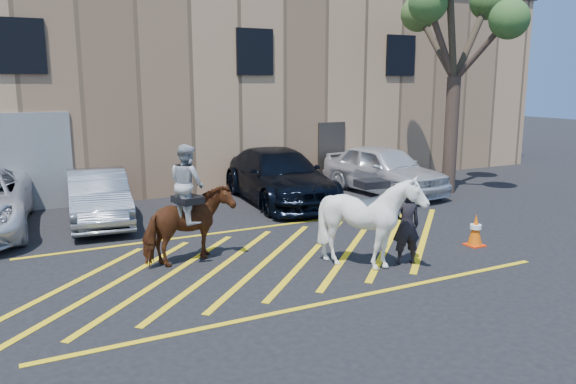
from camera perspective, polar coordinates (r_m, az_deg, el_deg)
name	(u,v)px	position (r m, az deg, el deg)	size (l,w,h in m)	color
ground	(261,257)	(11.99, -2.76, -6.59)	(90.00, 90.00, 0.00)	black
car_silver_sedan	(98,197)	(15.45, -18.71, -0.50)	(1.45, 4.16, 1.37)	gray
car_blue_suv	(279,176)	(17.17, -0.93, 1.62)	(2.24, 5.52, 1.60)	black
car_white_suv	(384,169)	(18.77, 9.69, 2.29)	(1.89, 4.71, 1.60)	white
handler	(406,225)	(11.58, 11.93, -3.35)	(0.58, 0.38, 1.60)	black
warehouse	(131,81)	(22.88, -15.66, 10.78)	(32.42, 10.20, 7.30)	tan
hatching_zone	(267,260)	(11.73, -2.14, -6.97)	(12.60, 5.12, 0.01)	yellow
mounted_bay	(188,216)	(11.51, -10.11, -2.41)	(2.00, 1.27, 2.44)	#5A3615
saddled_white	(371,221)	(11.17, 8.40, -2.91)	(1.66, 1.84, 1.92)	white
traffic_cone	(476,230)	(13.35, 18.51, -3.68)	(0.38, 0.38, 0.73)	#FF330A
tree	(457,15)	(19.31, 16.83, 16.79)	(3.99, 4.37, 7.31)	#433129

